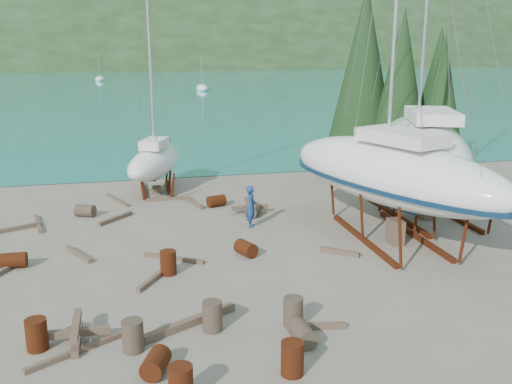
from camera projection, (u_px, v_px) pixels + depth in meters
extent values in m
plane|color=#685F52|center=(229.00, 270.00, 20.80)|extent=(600.00, 600.00, 0.00)
plane|color=teal|center=(127.00, 57.00, 317.54)|extent=(700.00, 700.00, 0.00)
ellipsoid|color=#1E3118|center=(126.00, 57.00, 322.25)|extent=(800.00, 360.00, 110.00)
cube|color=beige|center=(71.00, 61.00, 194.90)|extent=(6.00, 5.00, 4.00)
cube|color=#A54C2D|center=(70.00, 52.00, 194.19)|extent=(6.60, 5.60, 1.60)
cube|color=beige|center=(215.00, 60.00, 205.84)|extent=(6.00, 5.00, 4.00)
cube|color=#A54C2D|center=(215.00, 52.00, 205.13)|extent=(6.60, 5.60, 1.60)
cylinder|color=black|center=(395.00, 165.00, 34.64)|extent=(0.36, 0.36, 1.60)
cone|color=black|center=(401.00, 82.00, 33.36)|extent=(3.60, 3.60, 8.40)
cylinder|color=black|center=(435.00, 173.00, 33.11)|extent=(0.36, 0.36, 1.36)
cone|color=black|center=(441.00, 100.00, 32.03)|extent=(3.06, 3.06, 7.14)
cylinder|color=black|center=(359.00, 158.00, 36.16)|extent=(0.36, 0.36, 1.84)
cone|color=black|center=(364.00, 66.00, 34.70)|extent=(4.14, 4.14, 9.66)
cylinder|color=black|center=(432.00, 161.00, 36.26)|extent=(0.36, 0.36, 1.44)
cone|color=black|center=(437.00, 90.00, 35.11)|extent=(3.24, 3.24, 7.56)
ellipsoid|color=silver|center=(202.00, 88.00, 98.26)|extent=(2.00, 5.00, 1.40)
cylinder|color=silver|center=(202.00, 71.00, 97.53)|extent=(0.08, 0.08, 5.00)
ellipsoid|color=silver|center=(100.00, 79.00, 122.58)|extent=(2.00, 5.00, 1.40)
cylinder|color=silver|center=(99.00, 66.00, 121.85)|extent=(0.08, 0.08, 5.00)
ellipsoid|color=silver|center=(392.00, 173.00, 23.34)|extent=(7.27, 11.87, 2.67)
cube|color=#0B213A|center=(398.00, 197.00, 23.03)|extent=(0.98, 2.01, 1.00)
cube|color=silver|center=(401.00, 137.00, 22.40)|extent=(2.96, 3.87, 0.50)
cube|color=#5B220F|center=(363.00, 239.00, 23.79)|extent=(0.18, 6.29, 0.20)
cube|color=#5B220F|center=(414.00, 235.00, 24.30)|extent=(0.18, 6.29, 0.20)
cube|color=brown|center=(395.00, 232.00, 23.40)|extent=(0.50, 0.80, 1.03)
ellipsoid|color=silver|center=(423.00, 150.00, 26.68)|extent=(7.46, 12.83, 2.92)
cube|color=#0B213A|center=(428.00, 174.00, 26.36)|extent=(0.97, 2.18, 1.00)
cube|color=silver|center=(432.00, 116.00, 25.67)|extent=(3.09, 4.15, 0.50)
cube|color=#5B220F|center=(394.00, 214.00, 27.18)|extent=(0.18, 6.79, 0.20)
cube|color=#5B220F|center=(441.00, 211.00, 27.73)|extent=(0.18, 6.79, 0.20)
cube|color=brown|center=(425.00, 206.00, 26.75)|extent=(0.50, 0.80, 1.18)
ellipsoid|color=silver|center=(155.00, 162.00, 31.36)|extent=(4.34, 6.76, 1.67)
cube|color=#0B213A|center=(156.00, 170.00, 31.16)|extent=(0.67, 1.17, 1.00)
cube|color=silver|center=(154.00, 144.00, 30.78)|extent=(1.77, 2.22, 0.50)
cylinder|color=silver|center=(151.00, 73.00, 30.44)|extent=(0.14, 0.14, 7.77)
cube|color=#5B220F|center=(143.00, 190.00, 31.61)|extent=(0.18, 3.56, 0.20)
cube|color=#5B220F|center=(169.00, 189.00, 31.92)|extent=(0.18, 3.56, 0.20)
cube|color=brown|center=(157.00, 190.00, 31.44)|extent=(0.50, 0.80, 0.33)
imported|color=navy|center=(251.00, 207.00, 25.40)|extent=(0.64, 0.80, 1.91)
cylinder|color=#5B220F|center=(37.00, 334.00, 15.31)|extent=(0.58, 0.58, 0.88)
cylinder|color=#2D2823|center=(303.00, 334.00, 15.64)|extent=(0.64, 0.92, 0.58)
cylinder|color=#5B220F|center=(14.00, 260.00, 20.93)|extent=(0.90, 0.61, 0.58)
cylinder|color=#5B220F|center=(181.00, 383.00, 13.11)|extent=(0.58, 0.58, 0.88)
cylinder|color=#5B220F|center=(216.00, 201.00, 28.76)|extent=(1.02, 0.82, 0.58)
cylinder|color=#2D2823|center=(293.00, 312.00, 16.61)|extent=(0.58, 0.58, 0.88)
cylinder|color=#5B220F|center=(246.00, 249.00, 22.13)|extent=(0.88, 1.04, 0.58)
cylinder|color=#5B220F|center=(292.00, 358.00, 14.15)|extent=(0.58, 0.58, 0.88)
cylinder|color=#2D2823|center=(85.00, 211.00, 27.10)|extent=(1.04, 0.90, 0.58)
cylinder|color=#2D2823|center=(254.00, 210.00, 27.14)|extent=(0.94, 1.05, 0.58)
cylinder|color=#5B220F|center=(156.00, 363.00, 14.22)|extent=(0.86, 1.03, 0.58)
cylinder|color=#5B220F|center=(168.00, 263.00, 20.31)|extent=(0.58, 0.58, 0.88)
cylinder|color=#2D2823|center=(133.00, 336.00, 15.24)|extent=(0.58, 0.58, 0.88)
cylinder|color=#2D2823|center=(212.00, 316.00, 16.35)|extent=(0.58, 0.58, 0.88)
cube|color=brown|center=(117.00, 200.00, 29.77)|extent=(1.16, 2.53, 0.14)
cube|color=brown|center=(340.00, 252.00, 22.30)|extent=(1.34, 1.15, 0.19)
cube|color=brown|center=(15.00, 229.00, 25.12)|extent=(2.17, 1.16, 0.19)
cube|color=brown|center=(78.00, 351.00, 15.19)|extent=(2.60, 1.63, 0.15)
cube|color=brown|center=(79.00, 254.00, 22.09)|extent=(1.11, 1.86, 0.17)
cube|color=brown|center=(156.00, 277.00, 19.98)|extent=(1.45, 2.18, 0.16)
cube|color=brown|center=(194.00, 203.00, 29.12)|extent=(0.76, 1.98, 0.19)
cube|color=brown|center=(321.00, 326.00, 16.50)|extent=(1.45, 0.42, 0.17)
cube|color=brown|center=(115.00, 219.00, 26.55)|extent=(1.59, 1.68, 0.19)
cube|color=brown|center=(169.00, 199.00, 29.93)|extent=(2.33, 0.25, 0.15)
cube|color=brown|center=(174.00, 258.00, 21.70)|extent=(2.20, 1.48, 0.15)
cube|color=brown|center=(38.00, 224.00, 25.88)|extent=(0.70, 2.67, 0.15)
cube|color=brown|center=(190.00, 322.00, 16.67)|extent=(2.92, 1.70, 0.23)
cube|color=brown|center=(77.00, 339.00, 15.75)|extent=(0.20, 1.80, 0.20)
cube|color=brown|center=(76.00, 332.00, 15.70)|extent=(1.80, 0.20, 0.20)
cube|color=brown|center=(76.00, 326.00, 15.65)|extent=(0.20, 1.80, 0.20)
cube|color=brown|center=(250.00, 211.00, 27.64)|extent=(0.20, 1.80, 0.20)
cube|color=brown|center=(250.00, 207.00, 27.59)|extent=(1.80, 0.20, 0.20)
cube|color=brown|center=(250.00, 203.00, 27.54)|extent=(0.20, 1.80, 0.20)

